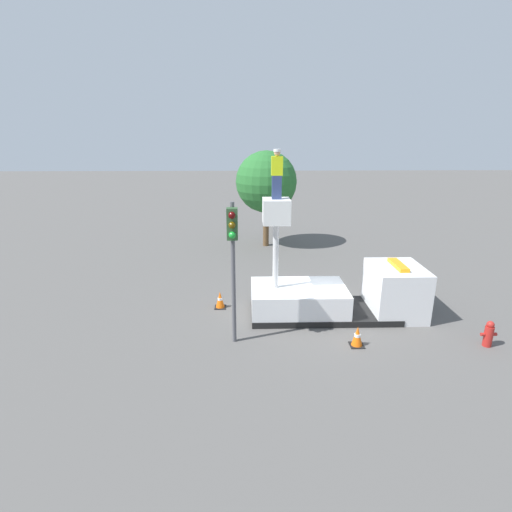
{
  "coord_description": "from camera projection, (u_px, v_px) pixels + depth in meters",
  "views": [
    {
      "loc": [
        -2.99,
        -14.34,
        6.92
      ],
      "look_at": [
        -2.67,
        -1.03,
        2.75
      ],
      "focal_mm": 28.0,
      "sensor_mm": 36.0,
      "label": 1
    }
  ],
  "objects": [
    {
      "name": "bucket_truck",
      "position": [
        339.0,
        295.0,
        15.59
      ],
      "size": [
        6.63,
        2.43,
        4.58
      ],
      "color": "black",
      "rests_on": "ground"
    },
    {
      "name": "traffic_cone_curbside",
      "position": [
        357.0,
        337.0,
        13.38
      ],
      "size": [
        0.47,
        0.47,
        0.71
      ],
      "color": "black",
      "rests_on": "ground"
    },
    {
      "name": "tree_left_bg",
      "position": [
        266.0,
        182.0,
        24.09
      ],
      "size": [
        3.7,
        3.7,
        5.85
      ],
      "color": "brown",
      "rests_on": "ground"
    },
    {
      "name": "fire_hydrant",
      "position": [
        489.0,
        334.0,
        13.33
      ],
      "size": [
        0.53,
        0.29,
        0.91
      ],
      "color": "#B2231E",
      "rests_on": "ground"
    },
    {
      "name": "worker",
      "position": [
        277.0,
        174.0,
        14.14
      ],
      "size": [
        0.4,
        0.26,
        1.75
      ],
      "color": "navy",
      "rests_on": "bucket_truck"
    },
    {
      "name": "traffic_light_pole",
      "position": [
        233.0,
        247.0,
        12.61
      ],
      "size": [
        0.34,
        0.57,
        4.83
      ],
      "color": "#515156",
      "rests_on": "ground"
    },
    {
      "name": "ground_plane",
      "position": [
        323.0,
        314.0,
        15.82
      ],
      "size": [
        120.0,
        120.0,
        0.0
      ],
      "primitive_type": "plane",
      "color": "#565451"
    },
    {
      "name": "traffic_cone_rear",
      "position": [
        220.0,
        300.0,
        16.29
      ],
      "size": [
        0.45,
        0.45,
        0.7
      ],
      "color": "black",
      "rests_on": "ground"
    }
  ]
}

